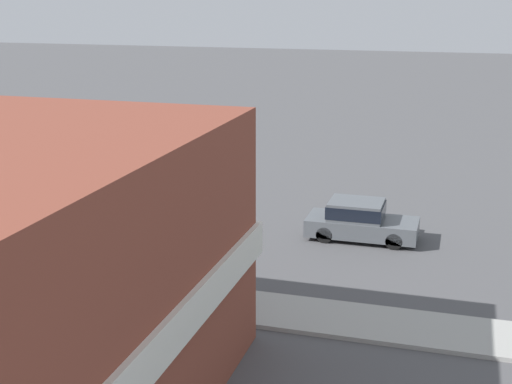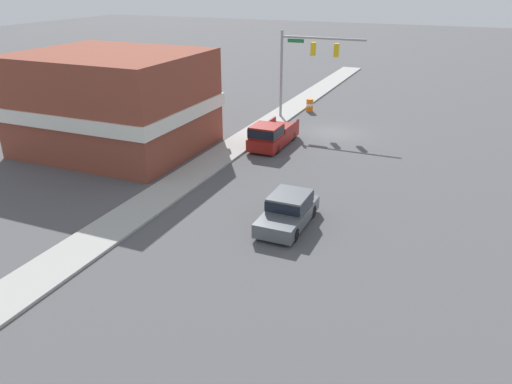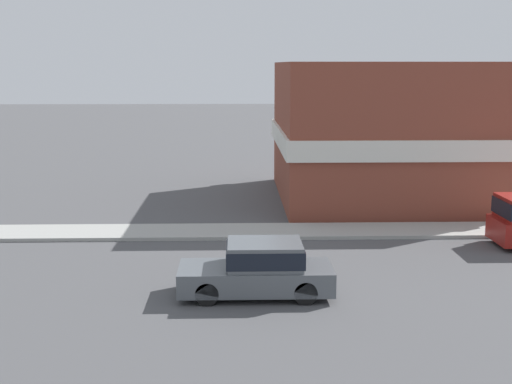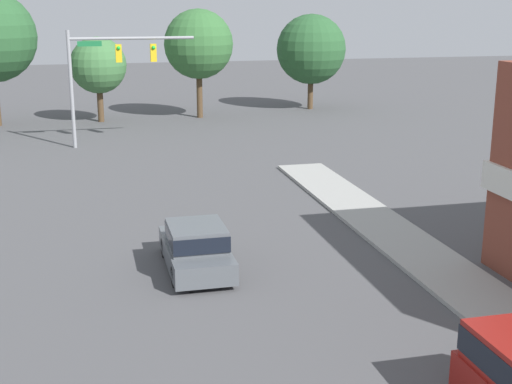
# 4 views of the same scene
# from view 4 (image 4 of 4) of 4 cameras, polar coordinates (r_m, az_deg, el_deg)

# --- Properties ---
(far_signal_assembly) EXTENTS (7.46, 0.49, 6.92)m
(far_signal_assembly) POSITION_cam_4_polar(r_m,az_deg,el_deg) (43.73, -11.63, 10.10)
(far_signal_assembly) COLOR gray
(far_signal_assembly) RESTS_ON ground
(car_lead) EXTENTS (1.93, 4.43, 1.58)m
(car_lead) POSITION_cam_4_polar(r_m,az_deg,el_deg) (23.25, -4.81, -4.35)
(car_lead) COLOR black
(car_lead) RESTS_ON ground
(backdrop_tree_left_mid) EXTENTS (4.05, 4.05, 6.13)m
(backdrop_tree_left_mid) POSITION_cam_4_polar(r_m,az_deg,el_deg) (53.27, -12.51, 9.86)
(backdrop_tree_left_mid) COLOR #4C3823
(backdrop_tree_left_mid) RESTS_ON ground
(backdrop_tree_center) EXTENTS (5.14, 5.14, 8.06)m
(backdrop_tree_center) POSITION_cam_4_polar(r_m,az_deg,el_deg) (54.06, -4.62, 11.70)
(backdrop_tree_center) COLOR #4C3823
(backdrop_tree_center) RESTS_ON ground
(backdrop_tree_right_mid) EXTENTS (5.58, 5.58, 7.61)m
(backdrop_tree_right_mid) POSITION_cam_4_polar(r_m,az_deg,el_deg) (58.62, 4.44, 11.31)
(backdrop_tree_right_mid) COLOR #4C3823
(backdrop_tree_right_mid) RESTS_ON ground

